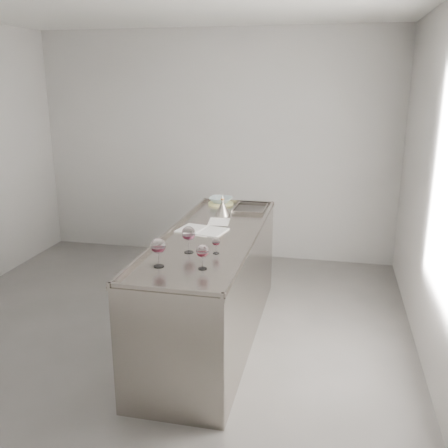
% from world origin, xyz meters
% --- Properties ---
extents(room_shell, '(4.54, 5.04, 2.84)m').
position_xyz_m(room_shell, '(0.00, 0.00, 1.40)').
color(room_shell, '#575451').
rests_on(room_shell, ground).
extents(counter, '(0.77, 2.42, 0.97)m').
position_xyz_m(counter, '(0.50, 0.30, 0.47)').
color(counter, gray).
rests_on(counter, ground).
extents(wine_glass_left, '(0.11, 0.11, 0.21)m').
position_xyz_m(wine_glass_left, '(0.31, -0.48, 1.09)').
color(wine_glass_left, white).
rests_on(wine_glass_left, counter).
extents(wine_glass_middle, '(0.10, 0.10, 0.20)m').
position_xyz_m(wine_glass_middle, '(0.44, -0.15, 1.08)').
color(wine_glass_middle, white).
rests_on(wine_glass_middle, counter).
extents(wine_glass_right, '(0.09, 0.09, 0.18)m').
position_xyz_m(wine_glass_right, '(0.62, -0.46, 1.07)').
color(wine_glass_right, white).
rests_on(wine_glass_right, counter).
extents(wine_glass_small, '(0.06, 0.06, 0.13)m').
position_xyz_m(wine_glass_small, '(0.64, -0.13, 1.03)').
color(wine_glass_small, white).
rests_on(wine_glass_small, counter).
extents(notebook, '(0.45, 0.35, 0.02)m').
position_xyz_m(notebook, '(0.39, 0.42, 0.95)').
color(notebook, white).
rests_on(notebook, counter).
extents(loose_paper_top, '(0.29, 0.35, 0.00)m').
position_xyz_m(loose_paper_top, '(0.41, 0.41, 0.94)').
color(loose_paper_top, white).
rests_on(loose_paper_top, counter).
extents(loose_paper_under, '(0.22, 0.29, 0.00)m').
position_xyz_m(loose_paper_under, '(0.47, 0.72, 0.94)').
color(loose_paper_under, silver).
rests_on(loose_paper_under, counter).
extents(trivet, '(0.35, 0.35, 0.02)m').
position_xyz_m(trivet, '(0.34, 1.38, 0.95)').
color(trivet, '#E9E496').
rests_on(trivet, counter).
extents(ceramic_bowl, '(0.25, 0.25, 0.06)m').
position_xyz_m(ceramic_bowl, '(0.34, 1.38, 0.99)').
color(ceramic_bowl, '#90A3A7').
rests_on(ceramic_bowl, trivet).
extents(wine_funnel, '(0.14, 0.14, 0.21)m').
position_xyz_m(wine_funnel, '(0.45, 0.95, 1.00)').
color(wine_funnel, '#B1A89E').
rests_on(wine_funnel, counter).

